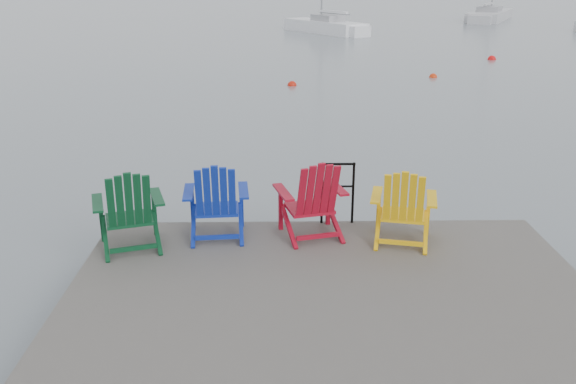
{
  "coord_description": "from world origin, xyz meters",
  "views": [
    {
      "loc": [
        -0.6,
        -5.64,
        3.87
      ],
      "look_at": [
        -0.45,
        2.79,
        0.85
      ],
      "focal_mm": 38.0,
      "sensor_mm": 36.0,
      "label": 1
    }
  ],
  "objects_px": {
    "sailboat_near": "(325,27)",
    "handrail": "(338,187)",
    "sailboat_mid": "(490,16)",
    "buoy_b": "(292,86)",
    "chair_blue": "(216,200)",
    "chair_yellow": "(403,205)",
    "buoy_a": "(433,77)",
    "buoy_c": "(492,60)",
    "buoy_d": "(350,32)",
    "chair_green": "(129,209)",
    "chair_red": "(313,198)"
  },
  "relations": [
    {
      "from": "chair_green",
      "to": "buoy_c",
      "type": "bearing_deg",
      "value": 44.17
    },
    {
      "from": "buoy_a",
      "to": "buoy_c",
      "type": "relative_size",
      "value": 0.8
    },
    {
      "from": "chair_blue",
      "to": "chair_yellow",
      "type": "bearing_deg",
      "value": -9.88
    },
    {
      "from": "sailboat_near",
      "to": "buoy_b",
      "type": "distance_m",
      "value": 21.82
    },
    {
      "from": "chair_yellow",
      "to": "buoy_d",
      "type": "height_order",
      "value": "chair_yellow"
    },
    {
      "from": "chair_yellow",
      "to": "sailboat_near",
      "type": "bearing_deg",
      "value": 99.94
    },
    {
      "from": "handrail",
      "to": "chair_yellow",
      "type": "bearing_deg",
      "value": -42.23
    },
    {
      "from": "chair_red",
      "to": "buoy_a",
      "type": "height_order",
      "value": "chair_red"
    },
    {
      "from": "buoy_a",
      "to": "chair_yellow",
      "type": "bearing_deg",
      "value": -105.21
    },
    {
      "from": "handrail",
      "to": "buoy_c",
      "type": "xyz_separation_m",
      "value": [
        9.49,
        21.41,
        -1.04
      ]
    },
    {
      "from": "chair_blue",
      "to": "buoy_a",
      "type": "distance_m",
      "value": 18.1
    },
    {
      "from": "buoy_d",
      "to": "chair_blue",
      "type": "bearing_deg",
      "value": -99.26
    },
    {
      "from": "buoy_d",
      "to": "buoy_c",
      "type": "bearing_deg",
      "value": -71.21
    },
    {
      "from": "handrail",
      "to": "sailboat_mid",
      "type": "relative_size",
      "value": 0.07
    },
    {
      "from": "chair_blue",
      "to": "buoy_a",
      "type": "bearing_deg",
      "value": 62.4
    },
    {
      "from": "chair_green",
      "to": "buoy_b",
      "type": "distance_m",
      "value": 15.42
    },
    {
      "from": "chair_yellow",
      "to": "buoy_c",
      "type": "relative_size",
      "value": 2.66
    },
    {
      "from": "sailboat_near",
      "to": "sailboat_mid",
      "type": "bearing_deg",
      "value": 5.98
    },
    {
      "from": "sailboat_near",
      "to": "handrail",
      "type": "bearing_deg",
      "value": -125.42
    },
    {
      "from": "buoy_a",
      "to": "buoy_d",
      "type": "xyz_separation_m",
      "value": [
        -1.02,
        20.32,
        0.0
      ]
    },
    {
      "from": "handrail",
      "to": "chair_red",
      "type": "height_order",
      "value": "chair_red"
    },
    {
      "from": "buoy_a",
      "to": "buoy_d",
      "type": "bearing_deg",
      "value": 92.86
    },
    {
      "from": "chair_blue",
      "to": "sailboat_mid",
      "type": "height_order",
      "value": "sailboat_mid"
    },
    {
      "from": "sailboat_near",
      "to": "buoy_c",
      "type": "relative_size",
      "value": 26.33
    },
    {
      "from": "chair_red",
      "to": "buoy_d",
      "type": "xyz_separation_m",
      "value": [
        4.74,
        36.96,
        -1.06
      ]
    },
    {
      "from": "chair_red",
      "to": "sailboat_near",
      "type": "relative_size",
      "value": 0.11
    },
    {
      "from": "sailboat_mid",
      "to": "buoy_b",
      "type": "bearing_deg",
      "value": -92.02
    },
    {
      "from": "buoy_b",
      "to": "buoy_d",
      "type": "bearing_deg",
      "value": 78.13
    },
    {
      "from": "handrail",
      "to": "buoy_a",
      "type": "xyz_separation_m",
      "value": [
        5.38,
        16.15,
        -1.04
      ]
    },
    {
      "from": "chair_red",
      "to": "buoy_c",
      "type": "distance_m",
      "value": 24.04
    },
    {
      "from": "chair_green",
      "to": "sailboat_mid",
      "type": "xyz_separation_m",
      "value": [
        20.9,
        48.77,
        -0.7
      ]
    },
    {
      "from": "buoy_a",
      "to": "buoy_b",
      "type": "xyz_separation_m",
      "value": [
        -5.67,
        -1.8,
        0.0
      ]
    },
    {
      "from": "chair_yellow",
      "to": "buoy_a",
      "type": "height_order",
      "value": "chair_yellow"
    },
    {
      "from": "sailboat_near",
      "to": "buoy_c",
      "type": "xyz_separation_m",
      "value": [
        6.97,
        -14.58,
        -0.36
      ]
    },
    {
      "from": "chair_green",
      "to": "chair_yellow",
      "type": "xyz_separation_m",
      "value": [
        3.53,
        0.11,
        -0.02
      ]
    },
    {
      "from": "handrail",
      "to": "buoy_a",
      "type": "relative_size",
      "value": 2.82
    },
    {
      "from": "sailboat_near",
      "to": "buoy_d",
      "type": "bearing_deg",
      "value": -16.53
    },
    {
      "from": "chair_blue",
      "to": "chair_yellow",
      "type": "relative_size",
      "value": 1.02
    },
    {
      "from": "sailboat_mid",
      "to": "buoy_b",
      "type": "height_order",
      "value": "sailboat_mid"
    },
    {
      "from": "buoy_d",
      "to": "buoy_b",
      "type": "bearing_deg",
      "value": -101.87
    },
    {
      "from": "handrail",
      "to": "sailboat_near",
      "type": "relative_size",
      "value": 0.09
    },
    {
      "from": "chair_yellow",
      "to": "buoy_b",
      "type": "bearing_deg",
      "value": 106.74
    },
    {
      "from": "handrail",
      "to": "chair_yellow",
      "type": "xyz_separation_m",
      "value": [
        0.79,
        -0.72,
        -0.01
      ]
    },
    {
      "from": "chair_red",
      "to": "buoy_b",
      "type": "height_order",
      "value": "chair_red"
    },
    {
      "from": "chair_yellow",
      "to": "buoy_b",
      "type": "relative_size",
      "value": 3.11
    },
    {
      "from": "chair_blue",
      "to": "buoy_b",
      "type": "distance_m",
      "value": 14.94
    },
    {
      "from": "chair_green",
      "to": "sailboat_near",
      "type": "xyz_separation_m",
      "value": [
        5.27,
        36.82,
        -0.7
      ]
    },
    {
      "from": "chair_red",
      "to": "sailboat_mid",
      "type": "height_order",
      "value": "sailboat_mid"
    },
    {
      "from": "chair_green",
      "to": "buoy_b",
      "type": "xyz_separation_m",
      "value": [
        2.45,
        15.18,
        -1.06
      ]
    },
    {
      "from": "chair_yellow",
      "to": "buoy_b",
      "type": "distance_m",
      "value": 15.14
    }
  ]
}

